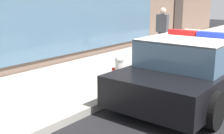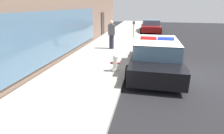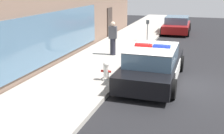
# 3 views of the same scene
# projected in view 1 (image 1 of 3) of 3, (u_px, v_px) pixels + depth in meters

# --- Properties ---
(sidewalk) EXTENTS (48.00, 3.32, 0.15)m
(sidewalk) POSITION_uv_depth(u_px,v_px,m) (100.00, 74.00, 8.23)
(sidewalk) COLOR #A39E93
(sidewalk) RESTS_ON ground
(police_cruiser) EXTENTS (4.95, 2.16, 1.49)m
(police_cruiser) POSITION_uv_depth(u_px,v_px,m) (198.00, 66.00, 6.58)
(police_cruiser) COLOR black
(police_cruiser) RESTS_ON ground
(fire_hydrant) EXTENTS (0.34, 0.39, 0.73)m
(fire_hydrant) POSITION_uv_depth(u_px,v_px,m) (119.00, 70.00, 6.92)
(fire_hydrant) COLOR silver
(fire_hydrant) RESTS_ON sidewalk
(pedestrian_on_sidewalk) EXTENTS (0.31, 0.43, 1.71)m
(pedestrian_on_sidewalk) POSITION_uv_depth(u_px,v_px,m) (162.00, 31.00, 10.33)
(pedestrian_on_sidewalk) COLOR #23232D
(pedestrian_on_sidewalk) RESTS_ON sidewalk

